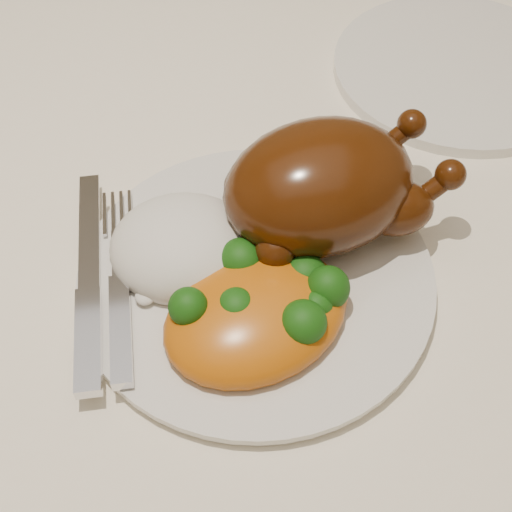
{
  "coord_description": "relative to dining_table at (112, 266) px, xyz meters",
  "views": [
    {
      "loc": [
        0.07,
        -0.42,
        1.18
      ],
      "look_at": [
        0.12,
        -0.11,
        0.8
      ],
      "focal_mm": 50.0,
      "sensor_mm": 36.0,
      "label": 1
    }
  ],
  "objects": [
    {
      "name": "floor",
      "position": [
        0.0,
        0.0,
        -0.67
      ],
      "size": [
        4.0,
        4.0,
        0.0
      ],
      "primitive_type": "plane",
      "color": "#522D1C",
      "rests_on": "ground"
    },
    {
      "name": "dining_table",
      "position": [
        0.0,
        0.0,
        0.0
      ],
      "size": [
        1.6,
        0.9,
        0.76
      ],
      "color": "brown",
      "rests_on": "floor"
    },
    {
      "name": "tablecloth",
      "position": [
        0.0,
        0.0,
        0.07
      ],
      "size": [
        1.73,
        1.03,
        0.18
      ],
      "color": "white",
      "rests_on": "dining_table"
    },
    {
      "name": "dinner_plate",
      "position": [
        0.12,
        -0.11,
        0.11
      ],
      "size": [
        0.31,
        0.31,
        0.01
      ],
      "primitive_type": "cylinder",
      "rotation": [
        0.0,
        0.0,
        -0.28
      ],
      "color": "silver",
      "rests_on": "tablecloth"
    },
    {
      "name": "side_plate",
      "position": [
        0.34,
        0.1,
        0.11
      ],
      "size": [
        0.31,
        0.31,
        0.01
      ],
      "primitive_type": "cylinder",
      "rotation": [
        0.0,
        0.0,
        0.43
      ],
      "color": "silver",
      "rests_on": "tablecloth"
    },
    {
      "name": "roast_chicken",
      "position": [
        0.17,
        -0.07,
        0.16
      ],
      "size": [
        0.18,
        0.13,
        0.09
      ],
      "rotation": [
        0.0,
        0.0,
        0.21
      ],
      "color": "#471C07",
      "rests_on": "dinner_plate"
    },
    {
      "name": "rice_mound",
      "position": [
        0.07,
        -0.09,
        0.12
      ],
      "size": [
        0.12,
        0.11,
        0.06
      ],
      "rotation": [
        0.0,
        0.0,
        -0.16
      ],
      "color": "white",
      "rests_on": "dinner_plate"
    },
    {
      "name": "mac_and_cheese",
      "position": [
        0.12,
        -0.15,
        0.13
      ],
      "size": [
        0.16,
        0.15,
        0.05
      ],
      "rotation": [
        0.0,
        0.0,
        0.42
      ],
      "color": "#CF5E0D",
      "rests_on": "dinner_plate"
    },
    {
      "name": "cutlery",
      "position": [
        0.01,
        -0.13,
        0.12
      ],
      "size": [
        0.04,
        0.19,
        0.01
      ],
      "rotation": [
        0.0,
        0.0,
        -0.0
      ],
      "color": "silver",
      "rests_on": "dinner_plate"
    }
  ]
}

